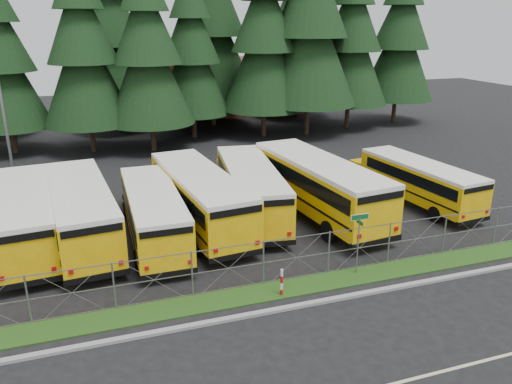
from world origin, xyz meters
TOP-DOWN VIEW (x-y plane):
  - ground at (0.00, 0.00)m, footprint 120.00×120.00m
  - curb at (0.00, -3.10)m, footprint 50.00×0.25m
  - grass_verge at (0.00, -1.70)m, footprint 50.00×1.40m
  - chainlink_fence at (0.00, -1.00)m, footprint 44.00×0.10m
  - brick_building at (6.00, 40.00)m, footprint 22.00×10.00m
  - bus_1 at (-10.64, 6.23)m, footprint 3.66×11.35m
  - bus_2 at (-8.10, 6.02)m, footprint 3.81×11.70m
  - bus_3 at (-4.73, 5.00)m, footprint 2.51×10.47m
  - bus_4 at (-2.20, 6.13)m, footprint 4.00×11.92m
  - bus_5 at (0.87, 6.67)m, footprint 4.18×11.59m
  - bus_6 at (4.40, 5.67)m, footprint 4.29×12.67m
  - bus_east at (10.89, 5.40)m, footprint 3.48×10.13m
  - street_sign at (3.15, -1.43)m, footprint 0.84×0.55m
  - striped_bollard at (-0.62, -2.11)m, footprint 0.11×0.11m
  - light_standard at (-12.58, 17.97)m, footprint 0.70×0.35m
  - conifer_2 at (-13.30, 26.09)m, footprint 6.63×6.63m
  - conifer_3 at (-7.16, 24.43)m, footprint 7.23×7.23m
  - conifer_4 at (-2.29, 23.36)m, footprint 7.13×7.13m
  - conifer_5 at (2.02, 27.14)m, footprint 6.80×6.80m
  - conifer_6 at (8.39, 25.62)m, footprint 7.74×7.74m
  - conifer_7 at (12.53, 24.89)m, footprint 8.95×8.95m
  - conifer_8 at (17.67, 26.39)m, footprint 7.58×7.58m
  - conifer_9 at (23.94, 27.54)m, footprint 7.61×7.61m
  - conifer_11 at (-4.53, 32.31)m, footprint 8.11×8.11m
  - conifer_12 at (5.11, 32.07)m, footprint 8.94×8.94m
  - conifer_13 at (15.29, 33.62)m, footprint 8.77×8.77m

SIDE VIEW (x-z plane):
  - ground at x=0.00m, z-range 0.00..0.00m
  - grass_verge at x=0.00m, z-range 0.00..0.06m
  - curb at x=0.00m, z-range 0.00..0.12m
  - striped_bollard at x=-0.62m, z-range 0.00..1.20m
  - chainlink_fence at x=0.00m, z-range 0.00..2.00m
  - bus_east at x=10.89m, z-range 0.00..2.60m
  - bus_3 at x=-4.73m, z-range 0.00..2.74m
  - bus_1 at x=-10.64m, z-range 0.00..2.92m
  - bus_5 at x=0.87m, z-range 0.00..2.97m
  - bus_2 at x=-8.10m, z-range 0.00..3.01m
  - bus_4 at x=-2.20m, z-range 0.00..3.07m
  - bus_6 at x=4.40m, z-range 0.00..3.26m
  - street_sign at x=3.15m, z-range 0.63..3.44m
  - brick_building at x=6.00m, z-range 0.00..6.00m
  - light_standard at x=-12.58m, z-range 0.43..10.57m
  - conifer_2 at x=-13.30m, z-range 0.00..14.66m
  - conifer_5 at x=2.02m, z-range 0.00..15.04m
  - conifer_4 at x=-2.29m, z-range 0.00..15.78m
  - conifer_3 at x=-7.16m, z-range 0.00..15.99m
  - conifer_8 at x=17.67m, z-range 0.00..16.77m
  - conifer_9 at x=23.94m, z-range 0.00..16.83m
  - conifer_6 at x=8.39m, z-range 0.00..17.13m
  - conifer_11 at x=-4.53m, z-range 0.00..17.93m
  - conifer_13 at x=15.29m, z-range 0.00..19.40m
  - conifer_12 at x=5.11m, z-range 0.00..19.77m
  - conifer_7 at x=12.53m, z-range 0.00..19.78m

